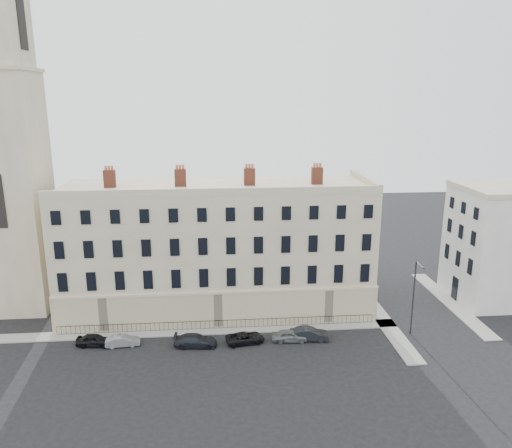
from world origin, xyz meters
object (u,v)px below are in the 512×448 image
object	(u,v)px
car_c	(196,340)
streetlamp	(414,295)
car_d	(245,338)
car_f	(309,334)
car_a	(95,340)
car_b	(123,341)
car_e	(290,336)

from	to	relation	value
car_c	streetlamp	bearing A→B (deg)	-83.57
car_d	car_f	world-z (taller)	car_f
car_d	car_f	distance (m)	6.80
car_a	car_d	world-z (taller)	car_a
car_d	car_f	size ratio (longest dim) A/B	0.99
car_b	car_d	world-z (taller)	car_b
car_d	streetlamp	xyz separation A→B (m)	(18.12, 0.39, 4.04)
car_c	car_b	bearing A→B (deg)	89.23
car_e	streetlamp	bearing A→B (deg)	-84.98
car_c	car_d	xyz separation A→B (m)	(5.18, 0.27, -0.08)
car_d	car_b	bearing A→B (deg)	77.90
car_a	car_f	xyz separation A→B (m)	(22.42, -0.70, 0.04)
car_d	car_f	bearing A→B (deg)	-99.49
car_b	car_c	xyz separation A→B (m)	(7.54, -0.74, 0.07)
car_a	car_c	world-z (taller)	car_c
car_c	car_e	size ratio (longest dim) A/B	1.20
car_a	car_b	bearing A→B (deg)	-89.98
car_a	car_c	bearing A→B (deg)	-90.00
car_c	car_d	size ratio (longest dim) A/B	1.09
car_b	car_d	bearing A→B (deg)	-97.89
car_b	car_d	size ratio (longest dim) A/B	0.85
car_b	car_c	bearing A→B (deg)	-101.36
car_b	car_e	xyz separation A→B (m)	(17.43, -0.49, 0.06)
car_d	car_c	bearing A→B (deg)	82.98
car_b	car_f	xyz separation A→B (m)	(19.52, -0.41, 0.11)
car_a	car_f	bearing A→B (deg)	-86.19
car_b	car_e	size ratio (longest dim) A/B	0.94
car_d	streetlamp	distance (m)	18.56
car_a	car_b	distance (m)	2.91
car_b	car_d	distance (m)	12.73
car_a	car_f	size ratio (longest dim) A/B	0.91
car_f	car_d	bearing A→B (deg)	97.05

